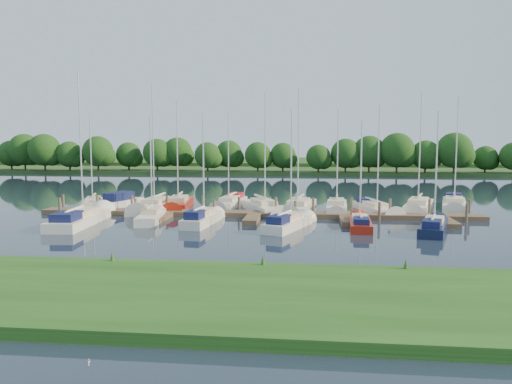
# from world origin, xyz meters

# --- Properties ---
(ground) EXTENTS (260.00, 260.00, 0.00)m
(ground) POSITION_xyz_m (0.00, 0.00, 0.00)
(ground) COLOR #192633
(ground) RESTS_ON ground
(near_bank) EXTENTS (90.00, 10.00, 0.50)m
(near_bank) POSITION_xyz_m (0.00, -16.00, 0.25)
(near_bank) COLOR #1D4413
(near_bank) RESTS_ON ground
(dock) EXTENTS (40.00, 6.00, 0.40)m
(dock) POSITION_xyz_m (0.00, 7.31, 0.20)
(dock) COLOR #4C3B2A
(dock) RESTS_ON ground
(mooring_pilings) EXTENTS (38.24, 2.84, 2.00)m
(mooring_pilings) POSITION_xyz_m (0.00, 8.43, 0.60)
(mooring_pilings) COLOR #473D33
(mooring_pilings) RESTS_ON ground
(far_shore) EXTENTS (180.00, 30.00, 0.60)m
(far_shore) POSITION_xyz_m (0.00, 75.00, 0.30)
(far_shore) COLOR #26451A
(far_shore) RESTS_ON ground
(distant_hill) EXTENTS (220.00, 40.00, 1.40)m
(distant_hill) POSITION_xyz_m (0.00, 100.00, 0.70)
(distant_hill) COLOR #335625
(distant_hill) RESTS_ON ground
(treeline) EXTENTS (147.31, 9.99, 8.31)m
(treeline) POSITION_xyz_m (2.44, 61.85, 4.09)
(treeline) COLOR #38281C
(treeline) RESTS_ON ground
(sailboat_n_0) EXTENTS (3.52, 7.29, 9.37)m
(sailboat_n_0) POSITION_xyz_m (-17.15, 11.88, 0.27)
(sailboat_n_0) COLOR white
(sailboat_n_0) RESTS_ON ground
(motorboat) EXTENTS (3.68, 6.79, 1.89)m
(motorboat) POSITION_xyz_m (-14.88, 12.70, 0.38)
(motorboat) COLOR white
(motorboat) RESTS_ON ground
(sailboat_n_2) EXTENTS (2.50, 10.07, 12.70)m
(sailboat_n_2) POSITION_xyz_m (-10.47, 11.39, 0.27)
(sailboat_n_2) COLOR white
(sailboat_n_2) RESTS_ON ground
(sailboat_n_3) EXTENTS (2.97, 8.91, 11.30)m
(sailboat_n_3) POSITION_xyz_m (-8.34, 12.38, 0.28)
(sailboat_n_3) COLOR #9F1D0E
(sailboat_n_3) RESTS_ON ground
(sailboat_n_4) EXTENTS (2.72, 8.10, 10.22)m
(sailboat_n_4) POSITION_xyz_m (-3.41, 14.32, 0.32)
(sailboat_n_4) COLOR white
(sailboat_n_4) RESTS_ON ground
(sailboat_n_5) EXTENTS (5.24, 8.99, 11.70)m
(sailboat_n_5) POSITION_xyz_m (0.49, 10.77, 0.28)
(sailboat_n_5) COLOR white
(sailboat_n_5) RESTS_ON ground
(sailboat_n_6) EXTENTS (3.43, 9.63, 12.09)m
(sailboat_n_6) POSITION_xyz_m (3.76, 11.33, 0.28)
(sailboat_n_6) COLOR white
(sailboat_n_6) RESTS_ON ground
(sailboat_n_7) EXTENTS (2.28, 8.00, 10.31)m
(sailboat_n_7) POSITION_xyz_m (7.45, 11.77, 0.28)
(sailboat_n_7) COLOR white
(sailboat_n_7) RESTS_ON ground
(sailboat_n_8) EXTENTS (3.82, 8.48, 10.59)m
(sailboat_n_8) POSITION_xyz_m (11.14, 11.82, 0.30)
(sailboat_n_8) COLOR white
(sailboat_n_8) RESTS_ON ground
(sailboat_n_9) EXTENTS (4.43, 9.19, 11.73)m
(sailboat_n_9) POSITION_xyz_m (15.36, 12.97, 0.28)
(sailboat_n_9) COLOR white
(sailboat_n_9) RESTS_ON ground
(sailboat_n_10) EXTENTS (4.08, 9.24, 11.68)m
(sailboat_n_10) POSITION_xyz_m (19.28, 14.99, 0.33)
(sailboat_n_10) COLOR white
(sailboat_n_10) RESTS_ON ground
(sailboat_s_0) EXTENTS (3.01, 10.18, 12.83)m
(sailboat_s_0) POSITION_xyz_m (-13.84, 2.21, 0.34)
(sailboat_s_0) COLOR white
(sailboat_s_0) RESTS_ON ground
(sailboat_s_1) EXTENTS (2.53, 7.19, 9.34)m
(sailboat_s_1) POSITION_xyz_m (-8.49, 4.16, 0.28)
(sailboat_s_1) COLOR white
(sailboat_s_1) RESTS_ON ground
(sailboat_s_2) EXTENTS (2.33, 7.31, 9.54)m
(sailboat_s_2) POSITION_xyz_m (-3.89, 3.19, 0.35)
(sailboat_s_2) COLOR white
(sailboat_s_2) RESTS_ON ground
(sailboat_s_3) EXTENTS (3.81, 7.43, 9.71)m
(sailboat_s_3) POSITION_xyz_m (3.24, 1.96, 0.34)
(sailboat_s_3) COLOR white
(sailboat_s_3) RESTS_ON ground
(sailboat_s_4) EXTENTS (1.91, 6.83, 8.71)m
(sailboat_s_4) POSITION_xyz_m (8.82, 2.97, 0.31)
(sailboat_s_4) COLOR #9F1D0E
(sailboat_s_4) RESTS_ON ground
(sailboat_s_5) EXTENTS (3.53, 7.29, 9.38)m
(sailboat_s_5) POSITION_xyz_m (14.16, 1.75, 0.32)
(sailboat_s_5) COLOR #0F1634
(sailboat_s_5) RESTS_ON ground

